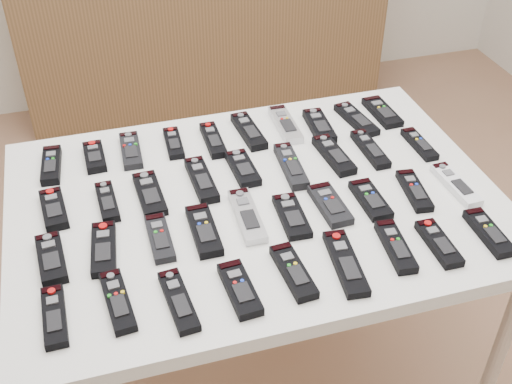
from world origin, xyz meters
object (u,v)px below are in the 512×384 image
object	(u,v)px
remote_3	(174,143)
remote_21	(160,238)
remote_13	(202,180)
remote_23	(247,216)
remote_5	(249,131)
remote_15	(291,166)
remote_20	(104,249)
table	(256,215)
remote_29	(54,316)
remote_1	(95,157)
remote_4	(213,140)
remote_6	(285,125)
remote_17	(370,149)
sideboard	(204,27)
remote_2	(131,151)
remote_8	(356,119)
remote_32	(240,289)
remote_18	(419,144)
remote_25	(330,205)
remote_14	(243,168)
remote_22	(204,230)
remote_11	(107,202)
remote_10	(54,209)
remote_19	(51,259)
remote_34	(346,263)
remote_0	(51,165)
remote_7	(319,126)
remote_12	(150,194)
remote_26	(370,200)
remote_37	(489,233)
remote_33	(293,272)
remote_28	(456,185)
remote_9	(382,112)
remote_35	(396,246)
remote_30	(118,301)
remote_31	(179,301)
remote_36	(439,243)
remote_24	(292,216)

from	to	relation	value
remote_3	remote_21	size ratio (longest dim) A/B	0.91
remote_13	remote_23	distance (m)	0.19
remote_5	remote_15	xyz separation A→B (m)	(0.06, -0.20, 0.00)
remote_20	remote_15	bearing A→B (deg)	25.78
table	remote_29	distance (m)	0.59
remote_1	remote_4	bearing A→B (deg)	-2.41
remote_6	remote_17	bearing A→B (deg)	-44.15
sideboard	remote_2	size ratio (longest dim) A/B	10.93
remote_8	remote_32	world-z (taller)	remote_32
remote_18	remote_25	xyz separation A→B (m)	(-0.35, -0.19, 0.00)
remote_1	remote_25	xyz separation A→B (m)	(0.55, -0.38, -0.00)
remote_14	table	bearing A→B (deg)	-91.55
table	remote_22	world-z (taller)	remote_22
remote_15	remote_11	bearing A→B (deg)	-175.02
remote_10	remote_20	bearing A→B (deg)	-64.72
remote_11	remote_19	world-z (taller)	remote_19
remote_20	remote_34	world-z (taller)	same
remote_0	remote_7	bearing A→B (deg)	3.43
remote_1	remote_12	bearing A→B (deg)	-60.84
remote_26	remote_37	xyz separation A→B (m)	(0.22, -0.20, 0.00)
remote_8	remote_22	xyz separation A→B (m)	(-0.56, -0.37, 0.00)
remote_29	remote_33	bearing A→B (deg)	-2.98
remote_20	remote_0	bearing A→B (deg)	111.19
remote_11	remote_28	size ratio (longest dim) A/B	0.84
remote_22	remote_33	distance (m)	0.25
remote_0	remote_9	world-z (taller)	remote_0
remote_5	remote_35	size ratio (longest dim) A/B	1.10
remote_25	remote_30	world-z (taller)	same
remote_21	remote_31	distance (m)	0.21
remote_5	remote_6	distance (m)	0.11
remote_33	remote_3	bearing A→B (deg)	101.36
remote_0	remote_22	bearing A→B (deg)	-43.61
remote_6	remote_20	size ratio (longest dim) A/B	1.10
remote_7	remote_18	xyz separation A→B (m)	(0.24, -0.17, -0.00)
sideboard	remote_4	size ratio (longest dim) A/B	10.90
remote_25	remote_36	world-z (taller)	same
remote_12	remote_25	distance (m)	0.46
remote_17	remote_24	xyz separation A→B (m)	(-0.31, -0.22, -0.00)
remote_12	remote_2	bearing A→B (deg)	92.87
remote_18	remote_25	size ratio (longest dim) A/B	0.97
remote_14	remote_13	bearing A→B (deg)	-172.68
remote_31	remote_26	bearing A→B (deg)	15.83
remote_8	remote_22	size ratio (longest dim) A/B	1.04
remote_2	remote_4	size ratio (longest dim) A/B	1.00
remote_6	remote_36	distance (m)	0.63
sideboard	remote_0	world-z (taller)	sideboard
remote_33	remote_29	bearing A→B (deg)	174.40
remote_6	remote_15	xyz separation A→B (m)	(-0.05, -0.21, 0.00)
remote_8	remote_14	size ratio (longest dim) A/B	1.20
remote_7	remote_31	xyz separation A→B (m)	(-0.53, -0.57, -0.00)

